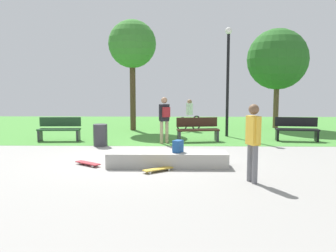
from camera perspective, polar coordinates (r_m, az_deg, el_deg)
ground_plane at (r=10.59m, az=-4.89°, el=-5.16°), size 28.00×28.00×0.00m
grass_lawn at (r=18.52m, az=-2.28°, el=-0.10°), size 26.60×11.91×0.01m
concrete_ledge at (r=9.45m, az=-0.10°, el=-5.37°), size 3.18×0.70×0.38m
backpack_on_ledge at (r=9.39m, az=1.61°, el=-3.28°), size 0.31×0.34×0.32m
skater_performing_trick at (r=8.00m, az=13.52°, el=-1.70°), size 0.29×0.41×1.74m
skateboard_by_ledge at (r=8.92m, az=-1.61°, el=-6.94°), size 0.77×0.62×0.08m
skateboard_spare at (r=9.82m, az=-12.76°, el=-5.84°), size 0.77×0.63×0.08m
park_bench_center_lawn at (r=14.38m, az=-17.05°, el=-0.39°), size 1.62×0.53×0.91m
park_bench_near_path at (r=13.67m, az=4.79°, el=-0.47°), size 1.65×0.70×0.91m
park_bench_by_oak at (r=14.60m, az=19.97°, el=-0.39°), size 1.64×0.65×0.91m
tree_slender_maple at (r=17.15m, az=-5.77°, el=12.83°), size 2.24×2.24×5.21m
tree_young_birch at (r=18.74m, az=17.20°, el=10.18°), size 3.01×3.01×4.95m
lamp_post at (r=15.06m, az=9.60°, el=8.63°), size 0.28×0.28×4.51m
trash_bin at (r=12.81m, az=-10.82°, el=-1.44°), size 0.49×0.49×0.78m
pedestrian_with_backpack at (r=13.02m, az=-0.57°, el=1.64°), size 0.42×0.44×1.72m
cyclist_on_bicycle at (r=16.84m, az=3.47°, el=1.38°), size 1.21×1.43×1.52m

